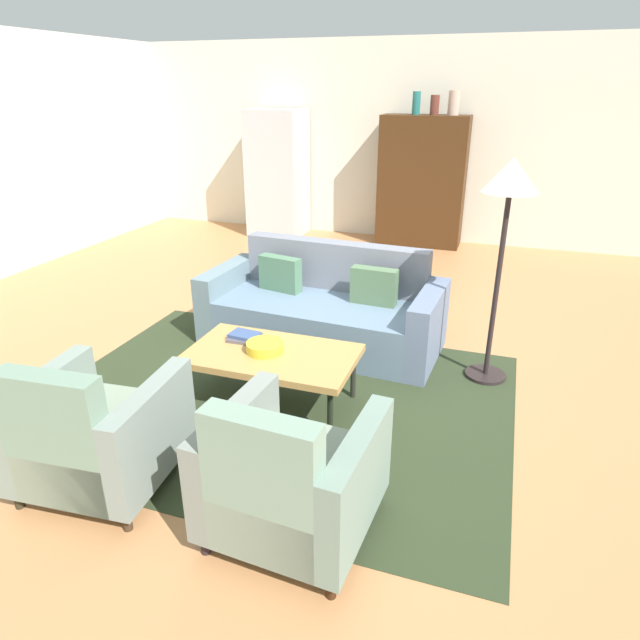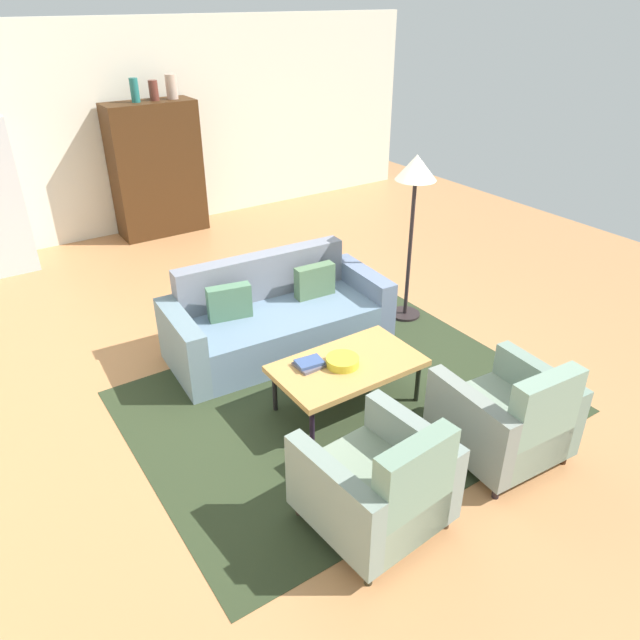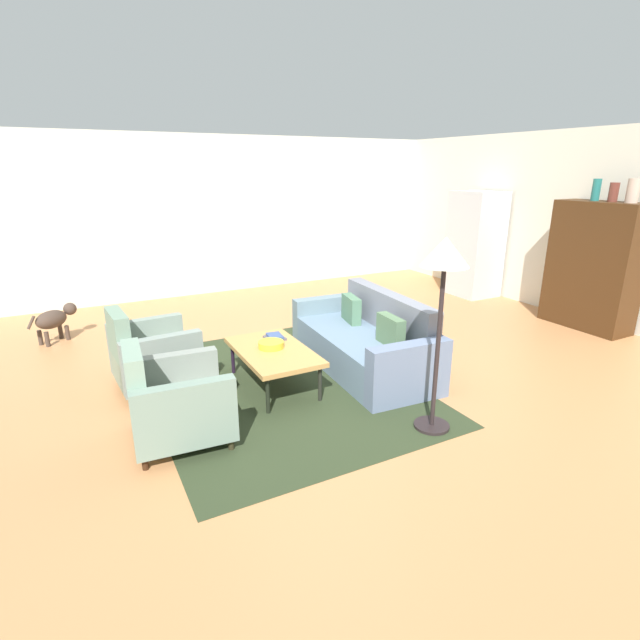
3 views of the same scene
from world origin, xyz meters
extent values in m
plane|color=#B97D4D|center=(0.00, 0.00, 0.00)|extent=(10.82, 10.82, 0.00)
cube|color=beige|center=(0.00, 4.35, 1.40)|extent=(9.01, 0.12, 2.80)
cube|color=#2C3720|center=(-0.18, -0.78, 0.00)|extent=(3.40, 2.60, 0.01)
cube|color=slate|center=(-0.18, 0.27, 0.21)|extent=(1.79, 1.00, 0.42)
cube|color=slate|center=(-0.16, 0.63, 0.43)|extent=(1.75, 0.29, 0.86)
cube|color=slate|center=(0.78, 0.22, 0.31)|extent=(0.23, 0.91, 0.62)
cube|color=slate|center=(-1.14, 0.33, 0.31)|extent=(0.23, 0.91, 0.62)
cube|color=#4F6D4C|center=(0.28, 0.35, 0.58)|extent=(0.41, 0.15, 0.32)
cube|color=#4C7256|center=(-0.62, 0.40, 0.58)|extent=(0.42, 0.20, 0.32)
cylinder|color=black|center=(-0.71, -0.55, 0.19)|extent=(0.04, 0.04, 0.37)
cylinder|color=black|center=(0.35, -0.55, 0.19)|extent=(0.04, 0.04, 0.37)
cylinder|color=black|center=(-0.71, -1.11, 0.19)|extent=(0.04, 0.04, 0.37)
cylinder|color=black|center=(0.35, -1.11, 0.19)|extent=(0.04, 0.04, 0.37)
cube|color=#BA8849|center=(-0.18, -0.83, 0.40)|extent=(1.20, 0.70, 0.05)
cylinder|color=#30281D|center=(-1.14, -1.62, 0.05)|extent=(0.05, 0.05, 0.10)
cylinder|color=black|center=(-0.47, -1.56, 0.05)|extent=(0.05, 0.05, 0.10)
cylinder|color=#2D2819|center=(-1.09, -2.29, 0.05)|extent=(0.05, 0.05, 0.10)
cylinder|color=#3A2919|center=(-0.41, -2.24, 0.05)|extent=(0.05, 0.05, 0.10)
cube|color=gray|center=(-0.78, -1.93, 0.25)|extent=(0.62, 0.84, 0.30)
cube|color=gray|center=(-0.75, -2.26, 0.49)|extent=(0.57, 0.18, 0.78)
cube|color=gray|center=(-1.12, -1.95, 0.38)|extent=(0.18, 0.81, 0.56)
cube|color=gray|center=(-0.44, -1.90, 0.38)|extent=(0.18, 0.81, 0.56)
cylinder|color=#2C2B14|center=(0.10, -1.57, 0.05)|extent=(0.05, 0.05, 0.10)
cylinder|color=#2A2716|center=(0.78, -1.61, 0.05)|extent=(0.05, 0.05, 0.10)
cylinder|color=black|center=(0.06, -2.24, 0.05)|extent=(0.05, 0.05, 0.10)
cylinder|color=#341D0F|center=(0.74, -2.29, 0.05)|extent=(0.05, 0.05, 0.10)
cube|color=gray|center=(0.42, -1.93, 0.25)|extent=(0.61, 0.83, 0.30)
cube|color=gray|center=(0.40, -2.26, 0.49)|extent=(0.57, 0.18, 0.78)
cube|color=gray|center=(0.08, -1.90, 0.38)|extent=(0.17, 0.81, 0.56)
cube|color=gray|center=(0.76, -1.95, 0.38)|extent=(0.17, 0.81, 0.56)
cylinder|color=gold|center=(-0.23, -0.83, 0.46)|extent=(0.27, 0.27, 0.07)
cube|color=#57515B|center=(-0.46, -0.69, 0.43)|extent=(0.23, 0.21, 0.02)
cube|color=#394F82|center=(-0.46, -0.69, 0.46)|extent=(0.23, 0.17, 0.03)
cube|color=#3E2510|center=(0.07, 4.00, 0.90)|extent=(1.20, 0.50, 1.80)
cube|color=black|center=(-0.23, 4.26, 0.90)|extent=(0.56, 0.01, 1.51)
cube|color=#30221E|center=(0.37, 4.26, 0.90)|extent=(0.56, 0.01, 1.51)
cylinder|color=#216964|center=(-0.08, 4.00, 1.95)|extent=(0.11, 0.11, 0.30)
cylinder|color=brown|center=(0.17, 4.00, 1.93)|extent=(0.12, 0.12, 0.25)
cylinder|color=tan|center=(0.42, 4.00, 1.95)|extent=(0.15, 0.15, 0.31)
cylinder|color=black|center=(1.28, 0.11, 0.01)|extent=(0.32, 0.32, 0.03)
cylinder|color=black|center=(1.28, 0.11, 0.76)|extent=(0.04, 0.04, 1.45)
cone|color=#EDE0C8|center=(1.28, 0.11, 1.60)|extent=(0.40, 0.40, 0.24)
camera|label=1|loc=(1.29, -4.05, 2.18)|focal=31.01mm
camera|label=2|loc=(-2.62, -4.05, 3.07)|focal=33.33mm
camera|label=3|loc=(4.21, -2.57, 2.25)|focal=26.87mm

